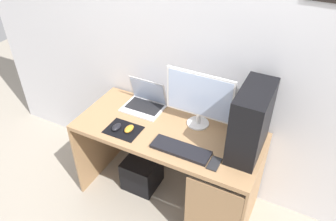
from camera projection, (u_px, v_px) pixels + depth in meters
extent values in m
plane|color=#9E9384|center=(168.00, 195.00, 2.91)|extent=(8.00, 8.00, 0.00)
cube|color=silver|center=(190.00, 45.00, 2.39)|extent=(4.00, 0.04, 2.60)
cube|color=#A37A51|center=(168.00, 132.00, 2.47)|extent=(1.43, 0.63, 0.03)
cube|color=#A37A51|center=(98.00, 141.00, 2.95)|extent=(0.02, 0.63, 0.72)
cube|color=#A37A51|center=(252.00, 198.00, 2.44)|extent=(0.02, 0.63, 0.72)
cube|color=#96704B|center=(211.00, 215.00, 2.27)|extent=(0.40, 0.01, 0.58)
cube|color=black|center=(251.00, 122.00, 2.14)|extent=(0.20, 0.43, 0.49)
cylinder|color=white|center=(198.00, 123.00, 2.52)|extent=(0.17, 0.17, 0.01)
cylinder|color=white|center=(198.00, 118.00, 2.49)|extent=(0.04, 0.04, 0.08)
cube|color=white|center=(199.00, 95.00, 2.35)|extent=(0.52, 0.02, 0.36)
cube|color=#B2C6EA|center=(199.00, 96.00, 2.35)|extent=(0.49, 0.00, 0.33)
cube|color=silver|center=(143.00, 108.00, 2.68)|extent=(0.32, 0.24, 0.01)
cube|color=black|center=(144.00, 106.00, 2.69)|extent=(0.28, 0.16, 0.00)
cube|color=silver|center=(148.00, 91.00, 2.67)|extent=(0.32, 0.06, 0.23)
cube|color=#ADC1E5|center=(148.00, 91.00, 2.67)|extent=(0.30, 0.05, 0.20)
cube|color=black|center=(181.00, 149.00, 2.27)|extent=(0.42, 0.14, 0.02)
cube|color=black|center=(123.00, 130.00, 2.46)|extent=(0.26, 0.20, 0.00)
ellipsoid|color=orange|center=(129.00, 129.00, 2.44)|extent=(0.06, 0.10, 0.03)
ellipsoid|color=black|center=(117.00, 127.00, 2.45)|extent=(0.06, 0.10, 0.03)
cube|color=#232326|center=(214.00, 164.00, 2.17)|extent=(0.07, 0.13, 0.01)
cube|color=black|center=(142.00, 172.00, 2.93)|extent=(0.29, 0.29, 0.29)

